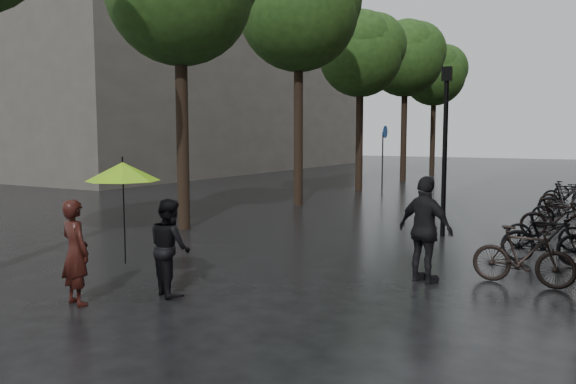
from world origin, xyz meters
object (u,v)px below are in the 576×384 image
Objects in this scene: person_black at (170,247)px; parked_bicycles at (561,210)px; pedestrian_walking at (426,230)px; lamp_post at (445,135)px; person_burgundy at (75,252)px.

parked_bicycles is (4.86, 10.05, -0.28)m from person_black.
pedestrian_walking reaches higher than parked_bicycles.
parked_bicycles is at bearing -87.69° from person_black.
lamp_post is at bearing -130.92° from parked_bicycles.
lamp_post is at bearing -57.93° from pedestrian_walking.
person_black is 0.37× the size of lamp_post.
parked_bicycles is (5.72, 11.12, -0.31)m from person_burgundy.
parked_bicycles is 4.26m from lamp_post.
lamp_post is (-0.84, 4.52, 1.59)m from pedestrian_walking.
pedestrian_walking reaches higher than person_burgundy.
parked_bicycles is (1.62, 7.35, -0.43)m from pedestrian_walking.
person_black is 0.11× the size of parked_bicycles.
pedestrian_walking is 0.44× the size of lamp_post.
person_black is 4.22m from pedestrian_walking.
pedestrian_walking is at bearing -102.41° from parked_bicycles.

